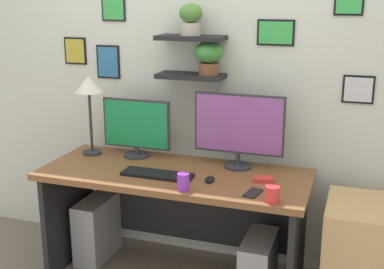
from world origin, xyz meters
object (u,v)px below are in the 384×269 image
monitor_left (136,127)px  drawer_cabinet (362,258)px  desk (178,199)px  cell_phone (253,193)px  monitor_right (239,128)px  desk_lamp (89,91)px  computer_tower_left (97,228)px  pen_cup (183,182)px  coffee_mug (272,194)px  computer_tower_right (258,267)px  scissors_tray (263,179)px  computer_mouse (210,179)px  keyboard (157,174)px

monitor_left → drawer_cabinet: bearing=-6.8°
desk → cell_phone: cell_phone is taller
cell_phone → drawer_cabinet: bearing=31.7°
monitor_left → monitor_right: (0.71, 0.00, 0.06)m
desk_lamp → cell_phone: bearing=-16.5°
desk_lamp → drawer_cabinet: (1.83, -0.12, -0.86)m
computer_tower_left → pen_cup: bearing=-25.1°
pen_cup → coffee_mug: bearing=-0.6°
coffee_mug → computer_tower_right: bearing=113.0°
pen_cup → drawer_cabinet: pen_cup is taller
scissors_tray → computer_mouse: bearing=-159.9°
coffee_mug → pen_cup: pen_cup is taller
keyboard → scissors_tray: scissors_tray is taller
coffee_mug → drawer_cabinet: bearing=32.8°
desk_lamp → drawer_cabinet: 2.02m
scissors_tray → computer_tower_right: (-0.00, -0.04, -0.56)m
desk → monitor_right: bearing=24.5°
drawer_cabinet → coffee_mug: bearing=-147.2°
monitor_right → computer_tower_right: size_ratio=1.44×
computer_tower_left → drawer_cabinet: bearing=-1.9°
computer_mouse → computer_tower_right: computer_mouse is taller
keyboard → coffee_mug: size_ratio=4.89×
scissors_tray → computer_tower_right: bearing=-93.5°
scissors_tray → computer_tower_left: bearing=176.1°
desk_lamp → coffee_mug: size_ratio=6.04×
drawer_cabinet → computer_mouse: bearing=-171.5°
monitor_left → computer_mouse: 0.72m
desk → coffee_mug: (0.66, -0.33, 0.25)m
monitor_right → coffee_mug: (0.31, -0.50, -0.22)m
drawer_cabinet → desk_lamp: bearing=176.1°
desk_lamp → drawer_cabinet: size_ratio=0.81×
cell_phone → computer_tower_right: bearing=95.7°
keyboard → coffee_mug: bearing=-13.2°
coffee_mug → scissors_tray: (-0.10, 0.29, -0.03)m
monitor_left → computer_mouse: (0.61, -0.31, -0.19)m
computer_mouse → desk_lamp: bearing=164.6°
monitor_right → drawer_cabinet: monitor_right is taller
desk → computer_tower_left: 0.71m
coffee_mug → computer_tower_right: coffee_mug is taller
desk → pen_cup: pen_cup is taller
computer_mouse → drawer_cabinet: size_ratio=0.13×
drawer_cabinet → cell_phone: bearing=-158.8°
computer_tower_right → drawer_cabinet: bearing=6.1°
desk_lamp → coffee_mug: 1.46m
monitor_right → desk_lamp: (-1.03, -0.06, 0.18)m
computer_mouse → cell_phone: bearing=-20.1°
computer_tower_left → desk: bearing=-3.7°
computer_tower_left → computer_mouse: bearing=-12.2°
computer_tower_right → monitor_right: bearing=129.9°
monitor_left → cell_phone: size_ratio=3.42×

